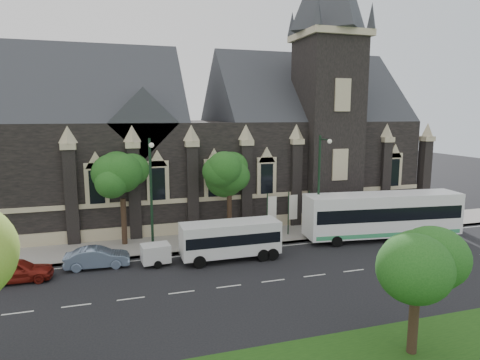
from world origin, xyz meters
name	(u,v)px	position (x,y,z in m)	size (l,w,h in m)	color
ground	(229,286)	(0.00, 0.00, 0.00)	(160.00, 160.00, 0.00)	black
sidewalk	(199,242)	(0.00, 9.50, 0.07)	(80.00, 5.00, 0.15)	gray
museum	(227,139)	(5.12, 18.78, 8.17)	(40.00, 17.70, 29.90)	black
tree_park_east	(419,254)	(6.18, -9.32, 4.62)	(3.40, 3.40, 6.28)	black
tree_walk_right	(231,171)	(3.21, 10.71, 5.82)	(4.08, 4.08, 7.80)	black
tree_walk_left	(124,177)	(-5.80, 10.70, 5.73)	(3.91, 3.91, 7.64)	black
street_lamp_near	(320,182)	(10.00, 7.09, 5.11)	(0.36, 1.88, 9.00)	black
street_lamp_mid	(151,191)	(-4.00, 7.09, 5.11)	(0.36, 1.88, 9.00)	black
banner_flag_left	(270,211)	(6.29, 9.00, 2.38)	(0.90, 0.10, 4.00)	black
banner_flag_center	(291,210)	(8.29, 9.00, 2.38)	(0.90, 0.10, 4.00)	black
banner_flag_right	(312,208)	(10.29, 9.00, 2.38)	(0.90, 0.10, 4.00)	black
tour_coach	(383,214)	(15.50, 5.87, 2.16)	(13.89, 4.42, 3.98)	white
shuttle_bus	(231,238)	(1.47, 4.79, 1.64)	(7.37, 2.60, 2.84)	silver
box_trailer	(156,253)	(-4.01, 5.19, 0.87)	(2.92, 1.72, 1.53)	silver
sedan	(97,258)	(-8.00, 5.91, 0.73)	(1.54, 4.43, 1.46)	#7185A3
car_far_red	(17,271)	(-12.92, 4.80, 0.75)	(1.77, 4.40, 1.50)	maroon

